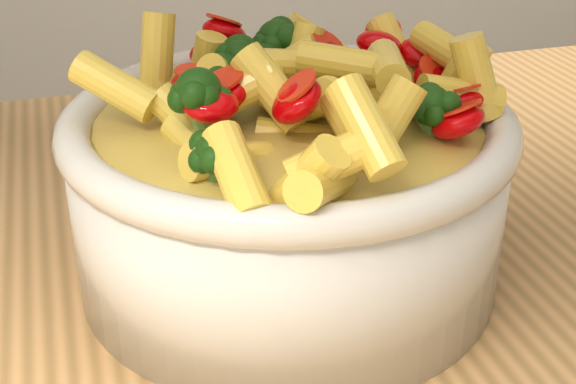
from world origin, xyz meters
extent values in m
cube|color=tan|center=(0.00, 0.00, 0.88)|extent=(1.20, 0.80, 0.04)
cylinder|color=silver|center=(-0.03, 0.07, 0.95)|extent=(0.23, 0.23, 0.09)
ellipsoid|color=silver|center=(-0.03, 0.07, 0.92)|extent=(0.21, 0.21, 0.03)
torus|color=silver|center=(-0.03, 0.07, 0.99)|extent=(0.24, 0.24, 0.02)
ellipsoid|color=#DFC24C|center=(-0.03, 0.07, 0.99)|extent=(0.20, 0.20, 0.02)
camera|label=1|loc=(-0.14, -0.30, 1.15)|focal=50.00mm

